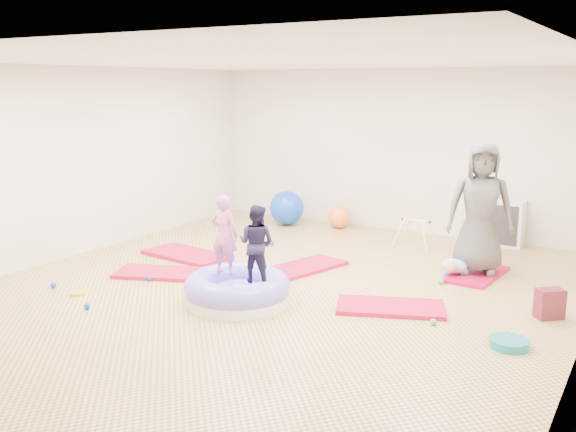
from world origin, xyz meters
The scene contains 19 objects.
room centered at (0.00, 0.00, 1.40)m, with size 7.01×8.01×2.81m.
gym_mat_front_left centered at (-1.70, -0.22, 0.03)m, with size 1.21×0.60×0.05m, color #C60433.
gym_mat_mid_left centered at (-2.00, 0.69, 0.03)m, with size 1.32×0.66×0.06m, color #C60433.
gym_mat_center_back centered at (-0.16, 1.04, 0.02)m, with size 1.18×0.59×0.05m, color #C60433.
gym_mat_right centered at (1.49, 0.10, 0.03)m, with size 1.22×0.61×0.05m, color #C60433.
gym_mat_rear_right centered at (2.00, 1.90, 0.02)m, with size 1.12×0.56×0.05m, color #C60433.
inflatable_cushion centered at (-0.14, -0.63, 0.15)m, with size 1.26×1.26×0.40m.
child_pink centered at (-0.35, -0.58, 0.84)m, with size 0.35×0.23×0.96m, color #CD6297.
child_navy centered at (0.15, -0.64, 0.81)m, with size 0.44×0.34×0.90m, color black.
adult_caregiver centered at (1.98, 1.95, 0.93)m, with size 0.86×0.56×1.76m, color #474747.
infant centered at (1.74, 1.69, 0.15)m, with size 0.35×0.36×0.21m.
ball_pit_balls centered at (-0.23, 0.24, 0.04)m, with size 4.61×3.67×0.07m.
exercise_ball_blue centered at (-1.85, 3.34, 0.31)m, with size 0.63×0.63×0.63m, color blue.
exercise_ball_orange centered at (-0.90, 3.60, 0.21)m, with size 0.42×0.42×0.42m, color orange.
infant_play_gym centered at (0.76, 2.92, 0.31)m, with size 0.60×0.57×0.46m.
cube_shelf centered at (1.85, 3.79, 0.37)m, with size 0.73×0.36×0.73m.
balance_disc centered at (2.90, -0.32, 0.04)m, with size 0.38×0.38×0.09m, color #146F81.
backpack centered at (3.10, 0.73, 0.17)m, with size 0.29×0.18×0.34m, color maroon.
yellow_toy centered at (-2.01, -1.37, 0.01)m, with size 0.20×0.20×0.03m, color #FFA904.
Camera 1 is at (4.07, -6.51, 2.54)m, focal length 40.00 mm.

